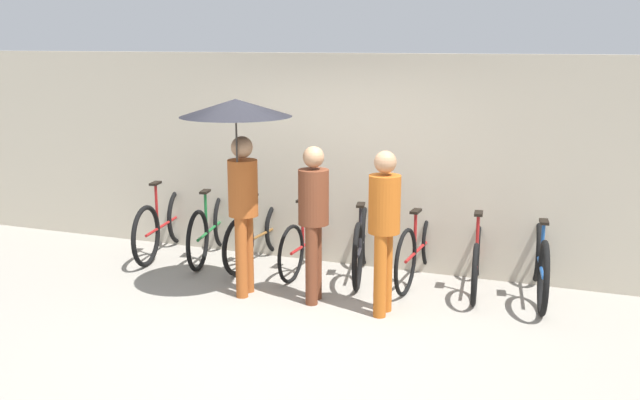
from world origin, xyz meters
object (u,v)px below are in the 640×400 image
Objects in this scene: parked_bicycle_2 at (260,234)px; parked_bicycle_4 at (362,243)px; pedestrian_center at (314,212)px; parked_bicycle_1 at (211,228)px; pedestrian_trailing at (384,220)px; parked_bicycle_6 at (477,259)px; parked_bicycle_0 at (164,224)px; parked_bicycle_3 at (309,240)px; pedestrian_leading at (238,137)px; parked_bicycle_7 at (540,261)px; parked_bicycle_5 at (419,248)px.

parked_bicycle_2 reaches higher than parked_bicycle_4.
parked_bicycle_1 is at bearing -36.02° from pedestrian_center.
parked_bicycle_2 is at bearing -26.58° from pedestrian_trailing.
parked_bicycle_4 reaches higher than parked_bicycle_1.
pedestrian_trailing is at bearing 137.97° from parked_bicycle_6.
parked_bicycle_0 is 2.02m from parked_bicycle_3.
parked_bicycle_2 is at bearing -78.30° from pedestrian_leading.
pedestrian_leading is (1.69, -1.12, 1.35)m from parked_bicycle_0.
parked_bicycle_0 reaches higher than parked_bicycle_6.
parked_bicycle_4 is at bearing 83.95° from parked_bicycle_6.
parked_bicycle_7 is 3.50m from pedestrian_leading.
parked_bicycle_2 is 3.36m from parked_bicycle_7.
parked_bicycle_5 is at bearing -91.59° from pedestrian_trailing.
parked_bicycle_5 is at bearing -97.50° from parked_bicycle_0.
parked_bicycle_0 is at bearing 78.60° from parked_bicycle_4.
parked_bicycle_0 is 1.00× the size of parked_bicycle_5.
parked_bicycle_0 is at bearing 84.24° from parked_bicycle_6.
pedestrian_leading is (-2.34, -1.16, 1.40)m from parked_bicycle_6.
parked_bicycle_2 is 1.02× the size of parked_bicycle_3.
parked_bicycle_1 is at bearing -95.32° from parked_bicycle_0.
pedestrian_trailing is (2.58, -1.10, 0.60)m from parked_bicycle_1.
pedestrian_center reaches higher than parked_bicycle_4.
pedestrian_leading reaches higher than parked_bicycle_2.
parked_bicycle_3 is (1.34, -0.00, -0.03)m from parked_bicycle_1.
pedestrian_trailing is at bearing 177.54° from parked_bicycle_5.
parked_bicycle_0 is at bearing -27.91° from pedestrian_center.
parked_bicycle_0 is 1.09× the size of pedestrian_trailing.
pedestrian_center reaches higher than parked_bicycle_2.
parked_bicycle_2 is at bearing -49.25° from pedestrian_center.
pedestrian_center is (2.46, -0.97, 0.58)m from parked_bicycle_0.
parked_bicycle_4 is 0.68m from parked_bicycle_5.
pedestrian_leading is (0.34, -1.19, 1.38)m from parked_bicycle_2.
parked_bicycle_2 reaches higher than parked_bicycle_0.
parked_bicycle_1 is at bearing 83.50° from parked_bicycle_6.
parked_bicycle_6 is at bearing 82.79° from parked_bicycle_7.
parked_bicycle_7 is at bearing -96.01° from parked_bicycle_6.
parked_bicycle_2 is at bearing 82.02° from parked_bicycle_7.
pedestrian_center is (-0.22, -1.00, 0.58)m from parked_bicycle_4.
pedestrian_leading reaches higher than parked_bicycle_3.
parked_bicycle_4 is 0.80× the size of pedestrian_leading.
parked_bicycle_1 is 2.69m from parked_bicycle_5.
parked_bicycle_7 is (4.70, 0.04, 0.00)m from parked_bicycle_0.
parked_bicycle_7 is (4.03, -0.01, 0.01)m from parked_bicycle_1.
pedestrian_center is 0.79m from pedestrian_trailing.
pedestrian_center reaches higher than parked_bicycle_7.
parked_bicycle_0 is 2.71m from pedestrian_center.
pedestrian_leading is (-3.01, -1.16, 1.35)m from parked_bicycle_7.
pedestrian_trailing reaches higher than parked_bicycle_4.
parked_bicycle_0 is 0.99× the size of parked_bicycle_7.
parked_bicycle_7 is 1.10× the size of pedestrian_trailing.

